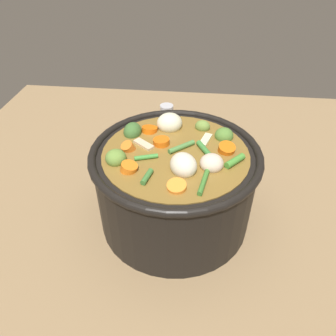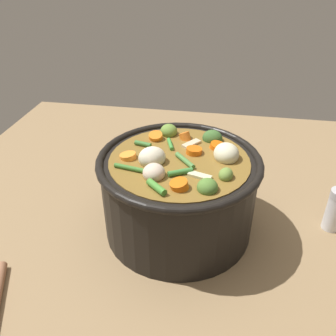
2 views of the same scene
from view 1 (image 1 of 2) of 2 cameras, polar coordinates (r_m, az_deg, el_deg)
ground_plane at (r=0.62m, az=1.14°, el=-8.52°), size 1.10×1.10×0.00m
cooking_pot at (r=0.57m, az=1.24°, el=-2.84°), size 0.28×0.28×0.18m
salt_shaker at (r=0.83m, az=-0.23°, el=8.32°), size 0.03×0.03×0.09m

